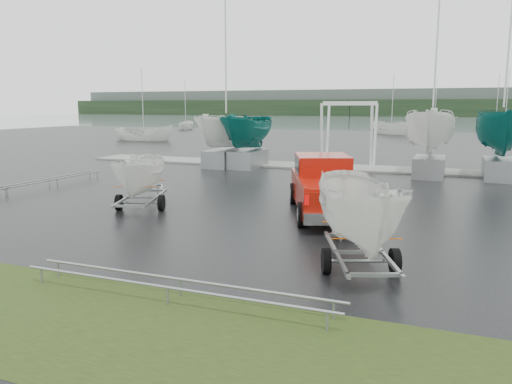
% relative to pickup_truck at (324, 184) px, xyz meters
% --- Properties ---
extents(ground_plane, '(120.00, 120.00, 0.00)m').
position_rel_pickup_truck_xyz_m(ground_plane, '(-4.79, 0.17, -1.06)').
color(ground_plane, black).
rests_on(ground_plane, ground).
extents(lake, '(300.00, 300.00, 0.00)m').
position_rel_pickup_truck_xyz_m(lake, '(-4.79, 100.17, -1.07)').
color(lake, slate).
rests_on(lake, ground).
extents(dock, '(30.00, 3.00, 0.12)m').
position_rel_pickup_truck_xyz_m(dock, '(-4.79, 13.17, -1.01)').
color(dock, gray).
rests_on(dock, ground).
extents(treeline, '(300.00, 8.00, 6.00)m').
position_rel_pickup_truck_xyz_m(treeline, '(-4.79, 170.17, 1.94)').
color(treeline, black).
rests_on(treeline, ground).
extents(far_hill, '(300.00, 6.00, 10.00)m').
position_rel_pickup_truck_xyz_m(far_hill, '(-4.79, 178.17, 3.94)').
color(far_hill, '#4C5651').
rests_on(far_hill, ground).
extents(pickup_truck, '(4.13, 6.47, 2.04)m').
position_rel_pickup_truck_xyz_m(pickup_truck, '(0.00, 0.00, 0.00)').
color(pickup_truck, '#961108').
rests_on(pickup_truck, ground).
extents(trailer_hitched, '(2.39, 3.78, 5.22)m').
position_rel_pickup_truck_xyz_m(trailer_hitched, '(2.35, -6.14, 1.76)').
color(trailer_hitched, gray).
rests_on(trailer_hitched, ground).
extents(trailer_parked, '(2.30, 3.79, 4.63)m').
position_rel_pickup_truck_xyz_m(trailer_parked, '(-6.52, -2.03, 1.46)').
color(trailer_parked, gray).
rests_on(trailer_parked, ground).
extents(boat_hoist, '(3.30, 2.18, 4.12)m').
position_rel_pickup_truck_xyz_m(boat_hoist, '(-1.71, 13.17, 1.61)').
color(boat_hoist, silver).
rests_on(boat_hoist, ground).
extents(keelboat_0, '(2.23, 3.20, 10.39)m').
position_rel_pickup_truck_xyz_m(keelboat_0, '(-9.30, 11.17, 2.45)').
color(keelboat_0, gray).
rests_on(keelboat_0, ground).
extents(keelboat_1, '(2.23, 3.20, 7.04)m').
position_rel_pickup_truck_xyz_m(keelboat_1, '(-7.68, 11.37, 2.46)').
color(keelboat_1, gray).
rests_on(keelboat_1, ground).
extents(keelboat_2, '(2.59, 3.20, 10.77)m').
position_rel_pickup_truck_xyz_m(keelboat_2, '(3.15, 11.17, 3.06)').
color(keelboat_2, gray).
rests_on(keelboat_2, ground).
extents(keelboat_3, '(2.61, 3.20, 10.79)m').
position_rel_pickup_truck_xyz_m(keelboat_3, '(6.66, 11.47, 3.09)').
color(keelboat_3, gray).
rests_on(keelboat_3, ground).
extents(mast_rack_0, '(0.56, 6.50, 0.06)m').
position_rel_pickup_truck_xyz_m(mast_rack_0, '(-13.79, 1.17, -0.71)').
color(mast_rack_0, gray).
rests_on(mast_rack_0, ground).
extents(mast_rack_2, '(7.00, 0.56, 0.06)m').
position_rel_pickup_truck_xyz_m(mast_rack_2, '(-0.79, -9.33, -0.71)').
color(mast_rack_2, gray).
rests_on(mast_rack_2, ground).
extents(moored_boat_0, '(3.08, 3.03, 11.43)m').
position_rel_pickup_truck_xyz_m(moored_boat_0, '(-27.99, 30.04, -1.06)').
color(moored_boat_0, silver).
rests_on(moored_boat_0, ground).
extents(moored_boat_1, '(4.20, 4.21, 11.92)m').
position_rel_pickup_truck_xyz_m(moored_boat_1, '(-3.61, 53.15, -1.06)').
color(moored_boat_1, silver).
rests_on(moored_boat_1, ground).
extents(moored_boat_2, '(2.15, 2.20, 10.79)m').
position_rel_pickup_truck_xyz_m(moored_boat_2, '(10.08, 50.13, -1.06)').
color(moored_boat_2, silver).
rests_on(moored_boat_2, ground).
extents(moored_boat_3, '(3.67, 3.71, 11.73)m').
position_rel_pickup_truck_xyz_m(moored_boat_3, '(9.50, 56.47, -1.06)').
color(moored_boat_3, silver).
rests_on(moored_boat_3, ground).
extents(moored_boat_4, '(2.67, 2.70, 10.82)m').
position_rel_pickup_truck_xyz_m(moored_boat_4, '(-36.93, 55.43, -1.06)').
color(moored_boat_4, silver).
rests_on(moored_boat_4, ground).
extents(moored_boat_5, '(2.79, 2.86, 11.48)m').
position_rel_pickup_truck_xyz_m(moored_boat_5, '(1.54, 65.26, -1.06)').
color(moored_boat_5, silver).
rests_on(moored_boat_5, ground).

